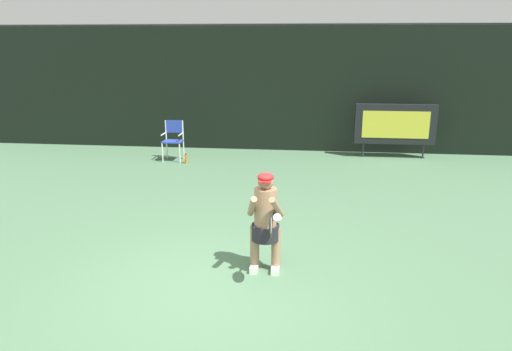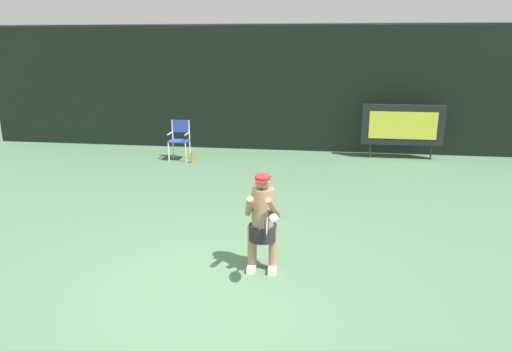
% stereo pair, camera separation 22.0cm
% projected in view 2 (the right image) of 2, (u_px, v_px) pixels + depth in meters
% --- Properties ---
extents(ground, '(18.00, 22.00, 0.03)m').
position_uv_depth(ground, '(202.00, 295.00, 6.06)').
color(ground, '#4D7352').
extents(backdrop_screen, '(18.00, 0.12, 3.66)m').
position_uv_depth(backdrop_screen, '(275.00, 89.00, 13.84)').
color(backdrop_screen, black).
rests_on(backdrop_screen, ground).
extents(scoreboard, '(2.20, 0.21, 1.50)m').
position_uv_depth(scoreboard, '(402.00, 125.00, 12.94)').
color(scoreboard, black).
rests_on(scoreboard, ground).
extents(umpire_chair, '(0.52, 0.44, 1.08)m').
position_uv_depth(umpire_chair, '(180.00, 137.00, 12.93)').
color(umpire_chair, white).
rests_on(umpire_chair, ground).
extents(water_bottle, '(0.07, 0.07, 0.27)m').
position_uv_depth(water_bottle, '(192.00, 158.00, 12.69)').
color(water_bottle, '#CC6A16').
rests_on(water_bottle, ground).
extents(tennis_player, '(0.52, 0.59, 1.43)m').
position_uv_depth(tennis_player, '(263.00, 219.00, 6.51)').
color(tennis_player, white).
rests_on(tennis_player, ground).
extents(tennis_racket, '(0.03, 0.60, 0.31)m').
position_uv_depth(tennis_racket, '(267.00, 225.00, 5.98)').
color(tennis_racket, black).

